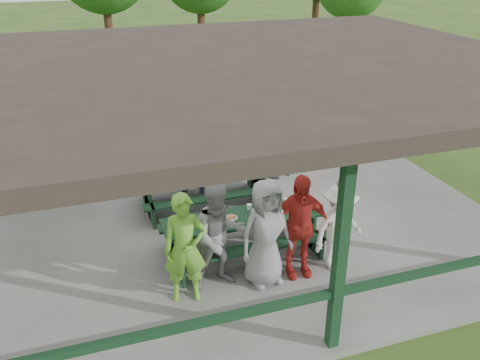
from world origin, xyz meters
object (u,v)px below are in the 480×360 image
object	(u,v)px
spectator_lblue	(192,154)
contestant_grey_mid	(266,233)
picnic_table_near	(243,229)
contestant_white_fedora	(339,227)
picnic_table_far	(205,184)
pickup_truck	(250,73)
spectator_blue	(150,146)
farm_trailer	(52,104)
contestant_grey_left	(220,236)
contestant_red	(299,226)
spectator_grey	(277,145)
contestant_green	(185,249)

from	to	relation	value
spectator_lblue	contestant_grey_mid	bearing A→B (deg)	116.34
picnic_table_near	contestant_white_fedora	distance (m)	1.70
picnic_table_far	pickup_truck	xyz separation A→B (m)	(4.07, 8.59, 0.10)
picnic_table_far	spectator_blue	xyz separation A→B (m)	(-0.89, 1.52, 0.41)
farm_trailer	spectator_blue	bearing A→B (deg)	-61.19
contestant_grey_left	contestant_red	distance (m)	1.32
spectator_blue	contestant_grey_left	bearing A→B (deg)	99.78
picnic_table_near	contestant_white_fedora	size ratio (longest dim) A/B	1.75
picnic_table_far	spectator_grey	size ratio (longest dim) A/B	1.75
picnic_table_far	spectator_lblue	world-z (taller)	spectator_lblue
spectator_lblue	contestant_grey_left	bearing A→B (deg)	104.83
picnic_table_far	contestant_white_fedora	size ratio (longest dim) A/B	1.71
contestant_red	spectator_grey	distance (m)	3.93
contestant_white_fedora	farm_trailer	world-z (taller)	contestant_white_fedora
contestant_green	contestant_grey_mid	distance (m)	1.32
contestant_grey_left	contestant_red	size ratio (longest dim) A/B	1.00
contestant_red	contestant_grey_mid	bearing A→B (deg)	-172.61
picnic_table_far	contestant_white_fedora	distance (m)	3.33
contestant_red	spectator_blue	xyz separation A→B (m)	(-1.71, 4.42, -0.03)
spectator_lblue	contestant_red	bearing A→B (deg)	125.25
contestant_red	contestant_white_fedora	bearing A→B (deg)	0.80
picnic_table_near	farm_trailer	bearing A→B (deg)	110.16
contestant_grey_left	spectator_lblue	world-z (taller)	contestant_grey_left
picnic_table_near	pickup_truck	world-z (taller)	pickup_truck
contestant_grey_mid	contestant_red	xyz separation A→B (m)	(0.58, 0.03, 0.00)
picnic_table_near	pickup_truck	size ratio (longest dim) A/B	0.58
spectator_lblue	spectator_grey	bearing A→B (deg)	-155.85
picnic_table_far	spectator_grey	xyz separation A→B (m)	(1.97, 0.86, 0.32)
picnic_table_far	spectator_blue	distance (m)	1.81
contestant_grey_left	farm_trailer	size ratio (longest dim) A/B	0.45
spectator_blue	spectator_grey	xyz separation A→B (m)	(2.87, -0.66, -0.09)
contestant_grey_left	contestant_white_fedora	distance (m)	2.04
farm_trailer	contestant_green	bearing A→B (deg)	-72.16
contestant_green	pickup_truck	size ratio (longest dim) A/B	0.37
picnic_table_near	picnic_table_far	size ratio (longest dim) A/B	1.02
picnic_table_near	spectator_blue	world-z (taller)	spectator_blue
picnic_table_near	pickup_truck	xyz separation A→B (m)	(3.91, 10.59, 0.10)
pickup_truck	contestant_red	bearing A→B (deg)	-177.66
picnic_table_far	contestant_red	size ratio (longest dim) A/B	1.52
contestant_green	spectator_lblue	world-z (taller)	contestant_green
picnic_table_near	contestant_red	size ratio (longest dim) A/B	1.55
picnic_table_near	contestant_green	world-z (taller)	contestant_green
contestant_red	pickup_truck	bearing A→B (deg)	78.80
picnic_table_near	contestant_green	size ratio (longest dim) A/B	1.57
picnic_table_near	farm_trailer	distance (m)	9.35
contestant_grey_mid	spectator_blue	size ratio (longest dim) A/B	1.03
contestant_grey_left	contestant_green	bearing A→B (deg)	-167.86
contestant_grey_mid	contestant_white_fedora	bearing A→B (deg)	-8.78
picnic_table_far	pickup_truck	bearing A→B (deg)	64.64
farm_trailer	pickup_truck	bearing A→B (deg)	20.72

